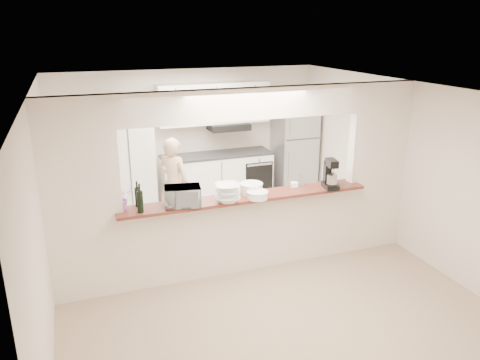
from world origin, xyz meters
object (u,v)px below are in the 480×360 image
stand_mixer (330,175)px  person (174,184)px  toaster_oven (183,196)px  refrigerator (294,152)px

stand_mixer → person: 2.64m
toaster_oven → person: size_ratio=0.29×
refrigerator → person: (-2.65, -0.93, -0.08)m
person → stand_mixer: bearing=178.5°
refrigerator → stand_mixer: size_ratio=4.11×
toaster_oven → refrigerator: bearing=53.3°
toaster_oven → person: person is taller
refrigerator → stand_mixer: bearing=-106.9°
refrigerator → person: size_ratio=1.10×
stand_mixer → person: bearing=134.2°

